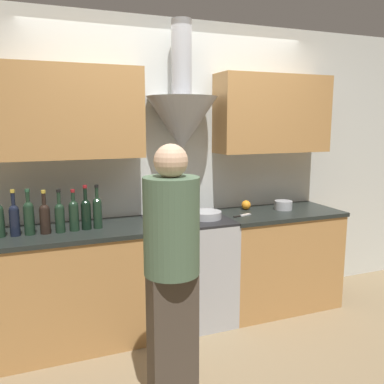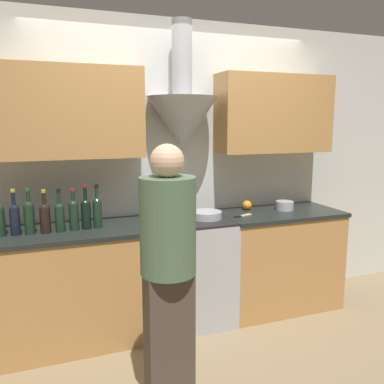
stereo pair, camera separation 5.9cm
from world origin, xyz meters
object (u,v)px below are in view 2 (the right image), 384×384
Objects in this scene: saucepan at (285,206)px; wine_bottle_7 at (86,212)px; wine_bottle_8 at (97,210)px; person_foreground_left at (168,273)px; wine_bottle_5 at (60,215)px; stock_pot at (170,210)px; stove_range at (188,270)px; wine_bottle_4 at (45,216)px; wine_bottle_2 at (15,217)px; orange_fruit at (247,205)px; mixing_bowl at (207,215)px; wine_bottle_3 at (29,215)px; wine_bottle_6 at (74,213)px.

wine_bottle_7 is at bearing -178.57° from saucepan.
wine_bottle_8 is (0.09, -0.00, 0.00)m from wine_bottle_7.
wine_bottle_5 is at bearing 116.47° from person_foreground_left.
stock_pot is 0.14× the size of person_foreground_left.
stove_range is 1.27m from wine_bottle_4.
stove_range is at bearing 1.22° from wine_bottle_8.
orange_fruit is at bearing 5.04° from wine_bottle_2.
wine_bottle_2 is 1.50m from mixing_bowl.
wine_bottle_4 is 0.95× the size of wine_bottle_7.
saucepan is at bearing -21.48° from orange_fruit.
person_foreground_left reaches higher than wine_bottle_7.
wine_bottle_7 reaches higher than wine_bottle_2.
wine_bottle_8 is 0.21× the size of person_foreground_left.
saucepan is (1.13, 0.02, -0.05)m from stock_pot.
wine_bottle_5 is (0.21, -0.02, -0.01)m from wine_bottle_3.
stove_range is 0.83m from orange_fruit.
mixing_bowl is 1.25m from person_foreground_left.
wine_bottle_3 is at bearing 173.87° from wine_bottle_4.
wine_bottle_2 reaches higher than stock_pot.
wine_bottle_5 is (0.10, -0.01, -0.00)m from wine_bottle_4.
wine_bottle_5 is at bearing -173.19° from wine_bottle_7.
person_foreground_left reaches higher than wine_bottle_5.
stove_range is 1.18m from wine_bottle_5.
stock_pot is 1.41× the size of saucepan.
saucepan is 1.86m from person_foreground_left.
wine_bottle_8 reaches higher than saucepan.
wine_bottle_4 is at bearing -173.88° from orange_fruit.
wine_bottle_7 reaches higher than wine_bottle_3.
person_foreground_left reaches higher than wine_bottle_3.
wine_bottle_3 is at bearing -179.00° from stove_range.
saucepan is (0.81, 0.06, 0.01)m from mixing_bowl.
wine_bottle_8 is 1.11m from person_foreground_left.
wine_bottle_7 is (0.09, 0.01, 0.00)m from wine_bottle_6.
wine_bottle_5 reaches higher than stock_pot.
orange_fruit is at bearing 6.66° from wine_bottle_7.
wine_bottle_8 is at bearing -178.48° from saucepan.
wine_bottle_4 reaches higher than wine_bottle_6.
wine_bottle_7 is (0.30, 0.02, 0.01)m from wine_bottle_4.
orange_fruit is (1.40, 0.17, -0.09)m from wine_bottle_8.
wine_bottle_3 reaches higher than stock_pot.
wine_bottle_6 is 1.90m from saucepan.
wine_bottle_6 is at bearing -178.30° from saucepan.
wine_bottle_8 reaches higher than wine_bottle_6.
mixing_bowl is at bearing -158.74° from orange_fruit.
wine_bottle_4 is 0.20× the size of person_foreground_left.
stove_range is 1.46m from wine_bottle_2.
wine_bottle_5 is 0.20× the size of person_foreground_left.
wine_bottle_2 is at bearing 179.43° from mixing_bowl.
person_foreground_left is at bearing -122.26° from mixing_bowl.
wine_bottle_6 is 1.59m from orange_fruit.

